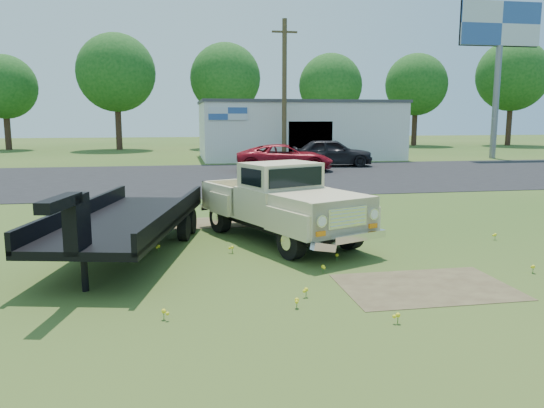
{
  "coord_description": "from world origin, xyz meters",
  "views": [
    {
      "loc": [
        -2.8,
        -11.44,
        2.99
      ],
      "look_at": [
        -0.57,
        1.0,
        0.91
      ],
      "focal_mm": 35.0,
      "sensor_mm": 36.0,
      "label": 1
    }
  ],
  "objects_px": {
    "billboard": "(500,38)",
    "flatbed_trailer": "(127,215)",
    "dark_sedan": "(332,153)",
    "red_pickup": "(285,158)",
    "vintage_pickup_truck": "(280,202)"
  },
  "relations": [
    {
      "from": "dark_sedan",
      "to": "red_pickup",
      "type": "bearing_deg",
      "value": 135.2
    },
    {
      "from": "flatbed_trailer",
      "to": "dark_sedan",
      "type": "distance_m",
      "value": 22.17
    },
    {
      "from": "billboard",
      "to": "dark_sedan",
      "type": "height_order",
      "value": "billboard"
    },
    {
      "from": "vintage_pickup_truck",
      "to": "flatbed_trailer",
      "type": "height_order",
      "value": "vintage_pickup_truck"
    },
    {
      "from": "billboard",
      "to": "red_pickup",
      "type": "bearing_deg",
      "value": -158.29
    },
    {
      "from": "vintage_pickup_truck",
      "to": "red_pickup",
      "type": "relative_size",
      "value": 0.99
    },
    {
      "from": "red_pickup",
      "to": "dark_sedan",
      "type": "distance_m",
      "value": 4.28
    },
    {
      "from": "billboard",
      "to": "flatbed_trailer",
      "type": "relative_size",
      "value": 1.69
    },
    {
      "from": "billboard",
      "to": "vintage_pickup_truck",
      "type": "xyz_separation_m",
      "value": [
        -20.35,
        -22.98,
        -7.58
      ]
    },
    {
      "from": "vintage_pickup_truck",
      "to": "flatbed_trailer",
      "type": "distance_m",
      "value": 3.64
    },
    {
      "from": "flatbed_trailer",
      "to": "dark_sedan",
      "type": "relative_size",
      "value": 1.33
    },
    {
      "from": "vintage_pickup_truck",
      "to": "red_pickup",
      "type": "xyz_separation_m",
      "value": [
        3.42,
        16.24,
        -0.22
      ]
    },
    {
      "from": "billboard",
      "to": "vintage_pickup_truck",
      "type": "distance_m",
      "value": 31.62
    },
    {
      "from": "billboard",
      "to": "dark_sedan",
      "type": "xyz_separation_m",
      "value": [
        -13.47,
        -4.21,
        -7.7
      ]
    },
    {
      "from": "billboard",
      "to": "flatbed_trailer",
      "type": "xyz_separation_m",
      "value": [
        -23.9,
        -23.77,
        -7.64
      ]
    }
  ]
}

